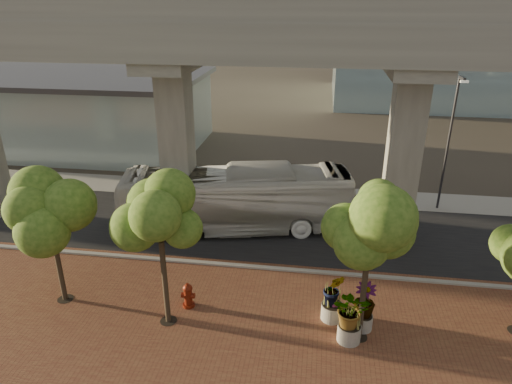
# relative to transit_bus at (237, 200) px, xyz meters

# --- Properties ---
(ground) EXTENTS (160.00, 160.00, 0.00)m
(ground) POSITION_rel_transit_bus_xyz_m (2.70, -2.04, -1.84)
(ground) COLOR #3A332A
(ground) RESTS_ON ground
(brick_plaza) EXTENTS (70.00, 13.00, 0.06)m
(brick_plaza) POSITION_rel_transit_bus_xyz_m (2.70, -10.04, -1.81)
(brick_plaza) COLOR brown
(brick_plaza) RESTS_ON ground
(asphalt_road) EXTENTS (90.00, 8.00, 0.04)m
(asphalt_road) POSITION_rel_transit_bus_xyz_m (2.70, -0.04, -1.82)
(asphalt_road) COLOR black
(asphalt_road) RESTS_ON ground
(curb_strip) EXTENTS (70.00, 0.25, 0.16)m
(curb_strip) POSITION_rel_transit_bus_xyz_m (2.70, -4.04, -1.76)
(curb_strip) COLOR #9D9A92
(curb_strip) RESTS_ON ground
(far_sidewalk) EXTENTS (90.00, 3.00, 0.06)m
(far_sidewalk) POSITION_rel_transit_bus_xyz_m (2.70, 5.46, -1.81)
(far_sidewalk) COLOR #9D9A92
(far_sidewalk) RESTS_ON ground
(transit_viaduct) EXTENTS (72.00, 5.60, 12.40)m
(transit_viaduct) POSITION_rel_transit_bus_xyz_m (2.70, -0.04, 5.45)
(transit_viaduct) COLOR #9C9B8E
(transit_viaduct) RESTS_ON ground
(station_pavilion) EXTENTS (23.00, 13.00, 6.30)m
(station_pavilion) POSITION_rel_transit_bus_xyz_m (-17.30, 13.96, 1.38)
(station_pavilion) COLOR #ACC3C5
(station_pavilion) RESTS_ON ground
(transit_bus) EXTENTS (13.53, 5.68, 3.67)m
(transit_bus) POSITION_rel_transit_bus_xyz_m (0.00, 0.00, 0.00)
(transit_bus) COLOR silver
(transit_bus) RESTS_ON ground
(fire_hydrant) EXTENTS (0.58, 0.52, 1.16)m
(fire_hydrant) POSITION_rel_transit_bus_xyz_m (-0.79, -7.46, -1.22)
(fire_hydrant) COLOR #65190B
(fire_hydrant) RESTS_ON ground
(planter_front) EXTENTS (2.03, 2.03, 2.23)m
(planter_front) POSITION_rel_transit_bus_xyz_m (5.99, -8.62, -0.42)
(planter_front) COLOR #9E9B8F
(planter_front) RESTS_ON ground
(planter_right) EXTENTS (1.98, 1.98, 2.11)m
(planter_right) POSITION_rel_transit_bus_xyz_m (6.55, -7.83, -0.50)
(planter_right) COLOR #A19C91
(planter_right) RESTS_ON ground
(planter_left) EXTENTS (2.01, 2.01, 2.21)m
(planter_left) POSITION_rel_transit_bus_xyz_m (5.34, -7.40, -0.44)
(planter_left) COLOR #AAA699
(planter_left) RESTS_ON ground
(street_tree_far_west) EXTENTS (3.39, 3.39, 5.89)m
(street_tree_far_west) POSITION_rel_transit_bus_xyz_m (-6.36, -7.78, 2.54)
(street_tree_far_west) COLOR #413325
(street_tree_far_west) RESTS_ON ground
(street_tree_near_west) EXTENTS (3.40, 3.40, 6.29)m
(street_tree_near_west) POSITION_rel_transit_bus_xyz_m (-1.34, -8.54, 2.94)
(street_tree_near_west) COLOR #413325
(street_tree_near_west) RESTS_ON ground
(street_tree_near_east) EXTENTS (3.52, 3.52, 6.42)m
(street_tree_near_east) POSITION_rel_transit_bus_xyz_m (6.40, -8.38, 3.01)
(street_tree_near_east) COLOR #413325
(street_tree_near_east) RESTS_ON ground
(streetlamp_west) EXTENTS (0.38, 1.12, 7.75)m
(streetlamp_west) POSITION_rel_transit_bus_xyz_m (-5.19, 3.95, 2.69)
(streetlamp_west) COLOR #303035
(streetlamp_west) RESTS_ON ground
(streetlamp_east) EXTENTS (0.41, 1.20, 8.29)m
(streetlamp_east) POSITION_rel_transit_bus_xyz_m (12.05, 4.45, 3.00)
(streetlamp_east) COLOR #2F2F34
(streetlamp_east) RESTS_ON ground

